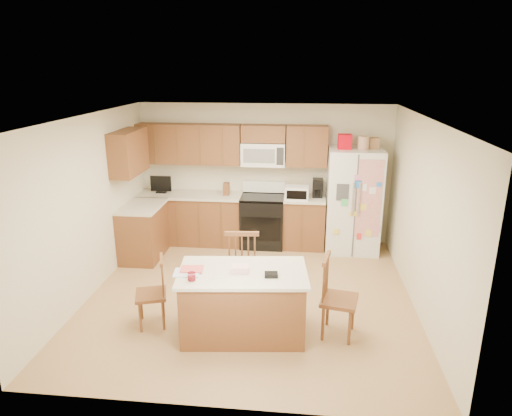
# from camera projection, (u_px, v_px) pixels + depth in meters

# --- Properties ---
(ground) EXTENTS (4.50, 4.50, 0.00)m
(ground) POSITION_uv_depth(u_px,v_px,m) (250.00, 295.00, 6.50)
(ground) COLOR #A97F52
(ground) RESTS_ON ground
(room_shell) EXTENTS (4.60, 4.60, 2.52)m
(room_shell) POSITION_uv_depth(u_px,v_px,m) (250.00, 198.00, 6.06)
(room_shell) COLOR beige
(room_shell) RESTS_ON ground
(cabinetry) EXTENTS (3.36, 1.56, 2.15)m
(cabinetry) POSITION_uv_depth(u_px,v_px,m) (206.00, 197.00, 8.02)
(cabinetry) COLOR brown
(cabinetry) RESTS_ON ground
(stove) EXTENTS (0.76, 0.65, 1.13)m
(stove) POSITION_uv_depth(u_px,v_px,m) (263.00, 220.00, 8.19)
(stove) COLOR black
(stove) RESTS_ON ground
(refrigerator) EXTENTS (0.90, 0.79, 2.04)m
(refrigerator) POSITION_uv_depth(u_px,v_px,m) (353.00, 200.00, 7.84)
(refrigerator) COLOR white
(refrigerator) RESTS_ON ground
(island) EXTENTS (1.59, 1.03, 0.91)m
(island) POSITION_uv_depth(u_px,v_px,m) (243.00, 302.00, 5.46)
(island) COLOR brown
(island) RESTS_ON ground
(windsor_chair_left) EXTENTS (0.47, 0.48, 0.89)m
(windsor_chair_left) POSITION_uv_depth(u_px,v_px,m) (153.00, 294.00, 5.65)
(windsor_chair_left) COLOR brown
(windsor_chair_left) RESTS_ON ground
(windsor_chair_back) EXTENTS (0.50, 0.48, 1.08)m
(windsor_chair_back) POSITION_uv_depth(u_px,v_px,m) (243.00, 267.00, 6.19)
(windsor_chair_back) COLOR brown
(windsor_chair_back) RESTS_ON ground
(windsor_chair_right) EXTENTS (0.49, 0.51, 1.01)m
(windsor_chair_right) POSITION_uv_depth(u_px,v_px,m) (337.00, 299.00, 5.42)
(windsor_chair_right) COLOR brown
(windsor_chair_right) RESTS_ON ground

